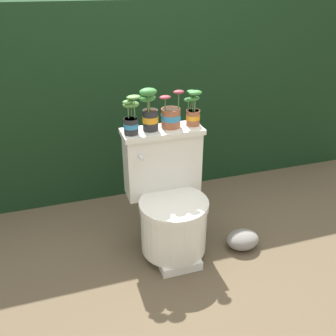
# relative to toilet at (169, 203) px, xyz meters

# --- Properties ---
(ground_plane) EXTENTS (12.00, 12.00, 0.00)m
(ground_plane) POSITION_rel_toilet_xyz_m (-0.09, -0.11, -0.34)
(ground_plane) COLOR brown
(hedge_backdrop) EXTENTS (4.05, 0.65, 1.43)m
(hedge_backdrop) POSITION_rel_toilet_xyz_m (-0.09, 1.06, 0.38)
(hedge_backdrop) COLOR black
(hedge_backdrop) RESTS_ON ground
(toilet) EXTENTS (0.49, 0.53, 0.77)m
(toilet) POSITION_rel_toilet_xyz_m (0.00, 0.00, 0.00)
(toilet) COLOR silver
(toilet) RESTS_ON ground
(potted_plant_left) EXTENTS (0.11, 0.10, 0.23)m
(potted_plant_left) POSITION_rel_toilet_xyz_m (-0.19, 0.13, 0.52)
(potted_plant_left) COLOR #262628
(potted_plant_left) RESTS_ON toilet
(potted_plant_midleft) EXTENTS (0.11, 0.11, 0.26)m
(potted_plant_midleft) POSITION_rel_toilet_xyz_m (-0.07, 0.15, 0.55)
(potted_plant_midleft) COLOR #262628
(potted_plant_midleft) RESTS_ON toilet
(potted_plant_middle) EXTENTS (0.15, 0.12, 0.22)m
(potted_plant_middle) POSITION_rel_toilet_xyz_m (0.06, 0.16, 0.50)
(potted_plant_middle) COLOR #9E5638
(potted_plant_middle) RESTS_ON toilet
(potted_plant_midright) EXTENTS (0.10, 0.10, 0.22)m
(potted_plant_midright) POSITION_rel_toilet_xyz_m (0.19, 0.15, 0.52)
(potted_plant_midright) COLOR #9E5638
(potted_plant_midright) RESTS_ON toilet
(garden_stone) EXTENTS (0.22, 0.17, 0.12)m
(garden_stone) POSITION_rel_toilet_xyz_m (0.45, -0.15, -0.28)
(garden_stone) COLOR gray
(garden_stone) RESTS_ON ground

